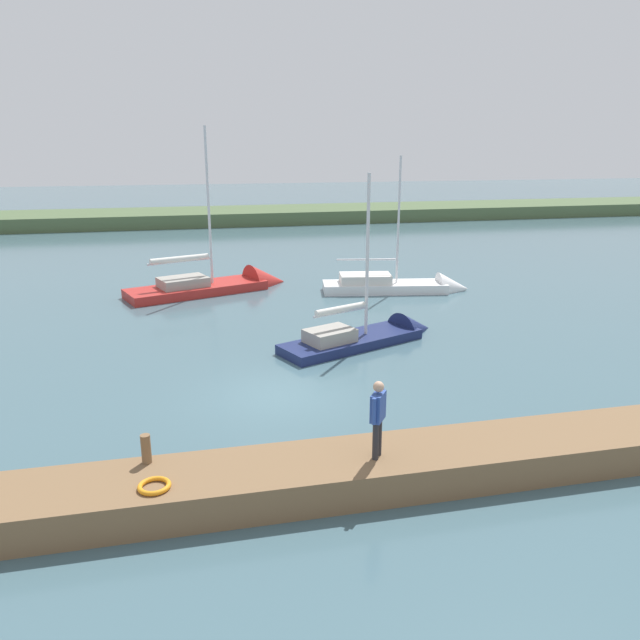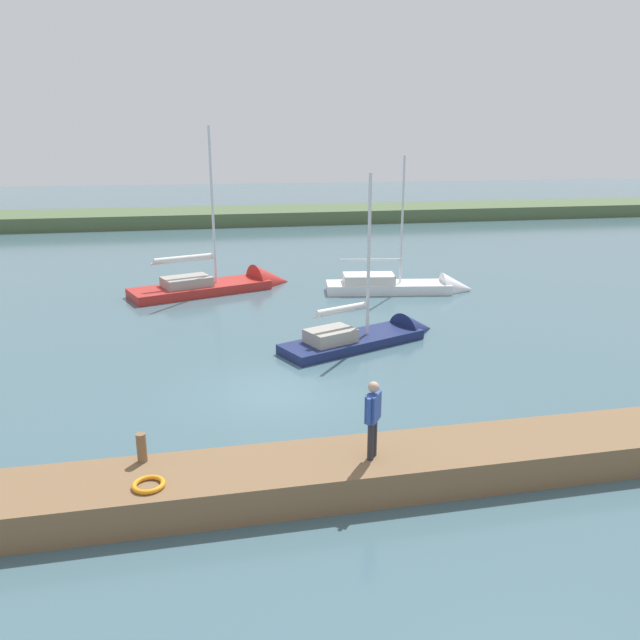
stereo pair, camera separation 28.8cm
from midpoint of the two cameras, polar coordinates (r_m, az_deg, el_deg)
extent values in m
plane|color=#42606B|center=(18.72, -3.60, -6.96)|extent=(200.00, 200.00, 0.00)
cube|color=#4C603D|center=(60.06, -9.57, 8.96)|extent=(180.00, 8.00, 2.40)
cube|color=brown|center=(13.70, -0.18, -14.34)|extent=(23.71, 1.96, 0.78)
cylinder|color=brown|center=(13.80, -15.72, -11.39)|extent=(0.21, 0.21, 0.65)
torus|color=orange|center=(12.97, -15.06, -14.61)|extent=(0.66, 0.66, 0.10)
cube|color=#B22823|center=(31.63, -10.81, 2.53)|extent=(7.30, 4.48, 0.84)
cone|color=#B22823|center=(33.23, -4.30, 3.44)|extent=(2.66, 2.80, 2.24)
cube|color=gray|center=(31.25, -12.06, 3.53)|extent=(2.70, 2.28, 0.47)
cylinder|color=silver|center=(31.23, -9.74, 10.37)|extent=(0.13, 0.13, 7.70)
cylinder|color=silver|center=(31.01, -12.33, 5.41)|extent=(3.13, 1.22, 0.10)
cylinder|color=silver|center=(30.99, -12.35, 5.63)|extent=(2.88, 1.27, 0.27)
cube|color=navy|center=(23.02, 3.41, -2.43)|extent=(5.89, 3.78, 0.70)
cone|color=navy|center=(25.06, 9.32, -1.05)|extent=(2.10, 2.20, 1.73)
cube|color=gray|center=(22.26, 1.37, -1.47)|extent=(2.04, 1.78, 0.48)
cylinder|color=silver|center=(22.60, 4.94, 5.95)|extent=(0.12, 0.12, 5.98)
cylinder|color=silver|center=(22.30, 2.41, 0.75)|extent=(2.27, 1.02, 0.10)
cylinder|color=silver|center=(22.27, 2.41, 1.04)|extent=(2.10, 1.04, 0.22)
cube|color=white|center=(31.51, 6.62, 2.81)|extent=(6.47, 2.77, 0.75)
cone|color=white|center=(32.24, 12.91, 2.81)|extent=(1.84, 1.98, 1.75)
cube|color=silver|center=(31.24, 4.84, 3.87)|extent=(2.77, 1.87, 0.45)
cylinder|color=silver|center=(30.99, 7.95, 9.15)|extent=(0.11, 0.11, 6.29)
cylinder|color=silver|center=(31.05, 4.98, 5.63)|extent=(3.06, 0.61, 0.09)
cylinder|color=#28282D|center=(13.56, 5.66, -10.79)|extent=(0.14, 0.14, 0.87)
cylinder|color=#28282D|center=(13.38, 5.37, -11.18)|extent=(0.14, 0.14, 0.87)
cube|color=#2D4C9E|center=(13.14, 5.60, -8.09)|extent=(0.45, 0.51, 0.62)
sphere|color=tan|center=(12.96, 5.66, -6.25)|extent=(0.24, 0.24, 0.24)
cylinder|color=#2D4C9E|center=(13.39, 5.99, -7.56)|extent=(0.09, 0.09, 0.59)
cylinder|color=#2D4C9E|center=(12.89, 5.21, -8.51)|extent=(0.09, 0.09, 0.59)
camera|label=1|loc=(0.14, -89.58, 0.12)|focal=34.31mm
camera|label=2|loc=(0.14, 90.42, -0.12)|focal=34.31mm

